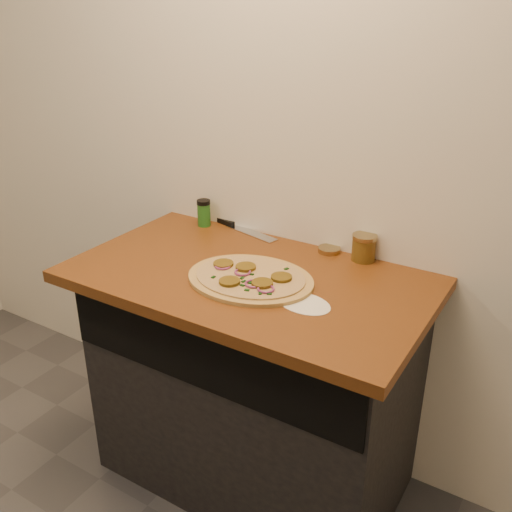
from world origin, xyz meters
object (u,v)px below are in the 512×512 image
Objects in this scene: spice_shaker at (204,213)px; pizza at (250,278)px; salsa_jar at (364,247)px; chefs_knife at (236,226)px.

pizza is at bearing -37.34° from spice_shaker.
spice_shaker is at bearing 142.66° from pizza.
salsa_jar is 0.88× the size of spice_shaker.
salsa_jar is at bearing -2.15° from chefs_knife.
spice_shaker is at bearing -159.11° from chefs_knife.
salsa_jar is (0.55, -0.02, 0.04)m from chefs_knife.
spice_shaker reaches higher than pizza.
pizza is 0.53m from spice_shaker.
chefs_knife is at bearing 177.85° from salsa_jar.
pizza is 1.24× the size of chefs_knife.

